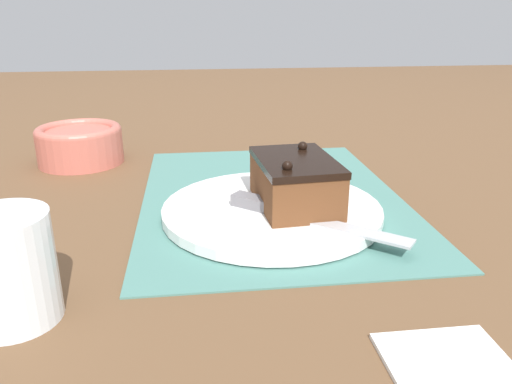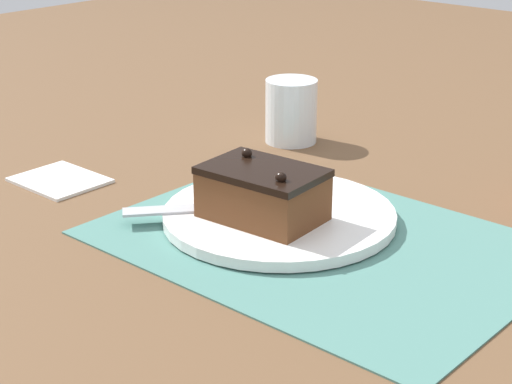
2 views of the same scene
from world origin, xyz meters
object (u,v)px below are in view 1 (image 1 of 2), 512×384
object	(u,v)px
cake_plate	(272,210)
small_bowl	(80,143)
serving_knife	(286,211)
chocolate_cake	(295,182)
drinking_glass	(7,269)

from	to	relation	value
cake_plate	small_bowl	size ratio (longest dim) A/B	1.95
serving_knife	small_bowl	size ratio (longest dim) A/B	1.33
chocolate_cake	serving_knife	distance (m)	0.04
cake_plate	serving_knife	xyz separation A→B (m)	(-0.03, -0.01, 0.01)
chocolate_cake	cake_plate	bearing A→B (deg)	88.58
chocolate_cake	drinking_glass	distance (m)	0.32
drinking_glass	small_bowl	xyz separation A→B (m)	(0.45, 0.03, -0.01)
serving_knife	small_bowl	bearing A→B (deg)	-96.39
cake_plate	chocolate_cake	world-z (taller)	chocolate_cake
chocolate_cake	serving_knife	world-z (taller)	chocolate_cake
cake_plate	chocolate_cake	distance (m)	0.05
small_bowl	cake_plate	bearing A→B (deg)	-134.05
serving_knife	drinking_glass	world-z (taller)	drinking_glass
cake_plate	chocolate_cake	xyz separation A→B (m)	(-0.00, -0.03, 0.04)
cake_plate	serving_knife	bearing A→B (deg)	-160.22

